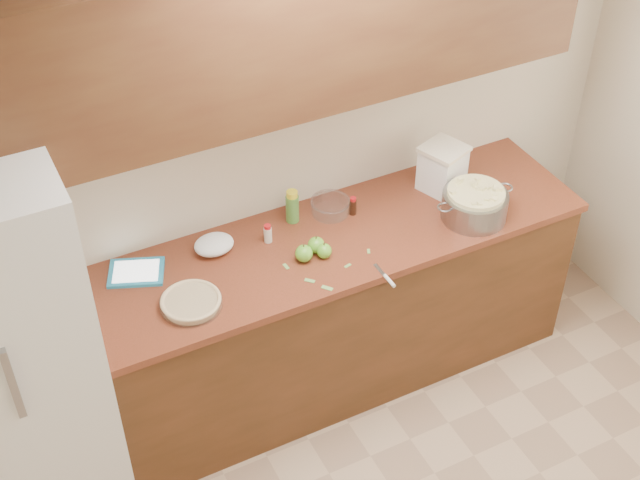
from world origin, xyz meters
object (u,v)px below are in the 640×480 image
colander (475,204)px  pie (191,302)px  flour_canister (442,168)px  tablet (136,272)px

colander → pie: bearing=178.7°
pie → colander: colander is taller
flour_canister → tablet: (-1.56, 0.07, -0.11)m
colander → flour_canister: 0.27m
pie → colander: 1.43m
pie → tablet: pie is taller
colander → tablet: colander is taller
flour_canister → tablet: flour_canister is taller
flour_canister → colander: bearing=-87.2°
colander → flour_canister: (-0.01, 0.27, 0.05)m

